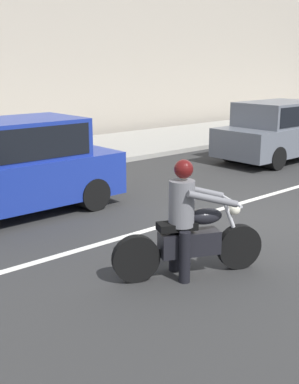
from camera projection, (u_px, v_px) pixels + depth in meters
The scene contains 6 objects.
ground_plane at pixel (259, 219), 9.07m from camera, with size 80.00×80.00×0.00m, color #2D2D2D.
sidewalk_slab at pixel (43, 156), 14.87m from camera, with size 40.00×4.40×0.14m, color #99968E.
lane_marking_stripe at pixel (249, 201), 10.27m from camera, with size 18.00×0.14×0.01m, color silver.
motorcycle_with_rider_gray at pixel (189, 229), 6.54m from camera, with size 1.99×1.05×1.61m.
parked_hatchback_cobalt_blue at pixel (16, 166), 9.20m from camera, with size 3.91×1.76×1.80m.
parked_sedan_slate_gray at pixel (281, 130), 14.44m from camera, with size 4.47×1.82×1.72m.
Camera 1 is at (-7.23, -5.16, 2.80)m, focal length 45.88 mm.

